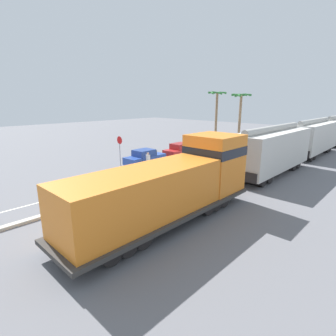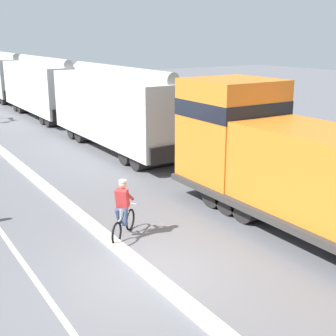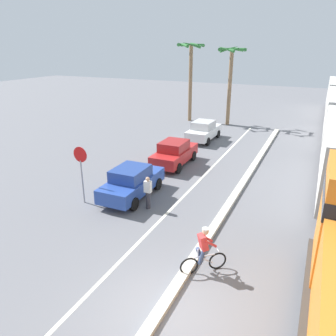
% 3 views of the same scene
% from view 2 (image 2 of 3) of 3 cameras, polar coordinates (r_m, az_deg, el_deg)
% --- Properties ---
extents(ground_plane, '(120.00, 120.00, 0.00)m').
position_cam_2_polar(ground_plane, '(11.74, -2.71, -12.66)').
color(ground_plane, slate).
extents(median_curb, '(0.36, 36.00, 0.16)m').
position_cam_2_polar(median_curb, '(16.76, -12.95, -3.78)').
color(median_curb, beige).
rests_on(median_curb, ground).
extents(locomotive, '(3.10, 11.61, 4.20)m').
position_cam_2_polar(locomotive, '(13.95, 17.00, -0.68)').
color(locomotive, orange).
rests_on(locomotive, ground).
extents(hopper_car_lead, '(2.90, 10.60, 4.18)m').
position_cam_2_polar(hopper_car_lead, '(23.45, -5.96, 7.17)').
color(hopper_car_lead, beige).
rests_on(hopper_car_lead, ground).
extents(hopper_car_middle, '(2.90, 10.60, 4.18)m').
position_cam_2_polar(hopper_car_middle, '(34.16, -14.81, 9.47)').
color(hopper_car_middle, silver).
rests_on(hopper_car_middle, ground).
extents(hopper_car_trailing, '(2.90, 10.60, 4.18)m').
position_cam_2_polar(hopper_car_trailing, '(45.30, -19.42, 10.57)').
color(hopper_car_trailing, beige).
rests_on(hopper_car_trailing, ground).
extents(cyclist, '(1.32, 1.18, 1.71)m').
position_cam_2_polar(cyclist, '(13.35, -5.51, -5.21)').
color(cyclist, black).
rests_on(cyclist, ground).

